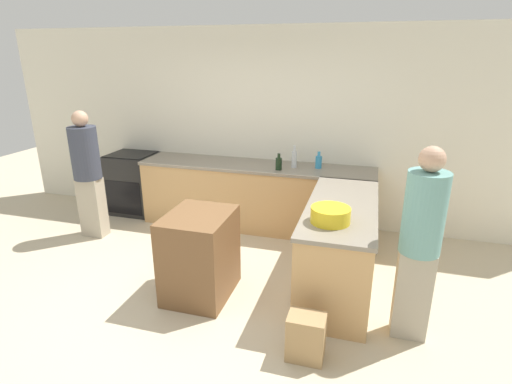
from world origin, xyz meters
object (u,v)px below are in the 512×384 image
Objects in this scene: person_at_peninsula at (420,239)px; wine_bottle_dark at (279,163)px; vinegar_bottle_clear at (294,159)px; island_table at (200,255)px; paper_bag at (306,337)px; person_by_range at (87,171)px; dish_soap_bottle at (319,162)px; mixing_bowl at (330,215)px; range_oven at (134,183)px.

wine_bottle_dark is at bearing 132.48° from person_at_peninsula.
vinegar_bottle_clear is at bearing 44.02° from wine_bottle_dark.
person_at_peninsula is (1.99, -0.09, 0.48)m from island_table.
vinegar_bottle_clear is 0.76× the size of paper_bag.
wine_bottle_dark is 0.24m from vinegar_bottle_clear.
person_by_range is 3.55m from paper_bag.
dish_soap_bottle is (0.49, 0.22, 0.00)m from wine_bottle_dark.
person_at_peninsula is at bearing -13.21° from mixing_bowl.
vinegar_bottle_clear is at bearing 71.84° from island_table.
vinegar_bottle_clear is 0.18× the size of person_at_peninsula.
island_table is 4.05× the size of wine_bottle_dark.
island_table is at bearing -104.40° from wine_bottle_dark.
vinegar_bottle_clear is at bearing 19.45° from person_by_range.
paper_bag is at bearing -83.64° from dish_soap_bottle.
person_by_range is at bearing -160.55° from vinegar_bottle_clear.
person_at_peninsula is 4.34× the size of paper_bag.
wine_bottle_dark reaches higher than mixing_bowl.
mixing_bowl is at bearing -14.25° from person_by_range.
dish_soap_bottle is at bearing 63.96° from island_table.
wine_bottle_dark is at bearing -155.57° from dish_soap_bottle.
dish_soap_bottle is 2.22m from person_at_peninsula.
wine_bottle_dark is (2.32, -0.19, 0.54)m from range_oven.
vinegar_bottle_clear reaches higher than island_table.
range_oven is 2.37× the size of paper_bag.
vinegar_bottle_clear is 2.62m from paper_bag.
mixing_bowl is 1.83m from vinegar_bottle_clear.
dish_soap_bottle is 2.61m from paper_bag.
mixing_bowl is (1.25, 0.09, 0.54)m from island_table.
person_by_range reaches higher than mixing_bowl.
wine_bottle_dark is 2.48m from person_by_range.
island_table is at bearing -116.04° from dish_soap_bottle.
person_at_peninsula is (3.89, -1.91, 0.46)m from range_oven.
wine_bottle_dark is at bearing 108.70° from paper_bag.
paper_bag is (-0.07, -0.70, -0.78)m from mixing_bowl.
island_table is 1.77m from wine_bottle_dark.
mixing_bowl is 1.19× the size of vinegar_bottle_clear.
mixing_bowl is (3.15, -1.74, 0.52)m from range_oven.
person_by_range is at bearing -93.10° from range_oven.
paper_bag is at bearing -25.86° from person_by_range.
paper_bag is (0.76, -2.25, -0.80)m from wine_bottle_dark.
vinegar_bottle_clear reaches higher than mixing_bowl.
dish_soap_bottle reaches higher than wine_bottle_dark.
island_table is 0.52× the size of person_at_peninsula.
dish_soap_bottle is 0.75× the size of vinegar_bottle_clear.
range_oven is 3.10× the size of vinegar_bottle_clear.
island_table is 1.35m from paper_bag.
dish_soap_bottle is at bearing 101.10° from mixing_bowl.
vinegar_bottle_clear is at bearing -0.62° from range_oven.
mixing_bowl is 1.06m from paper_bag.
person_at_peninsula is at bearing -2.55° from island_table.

